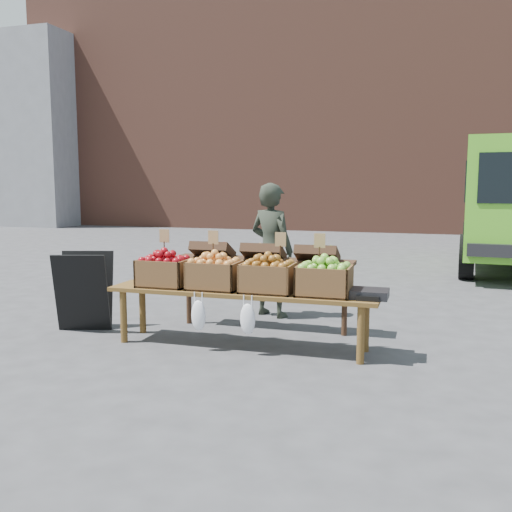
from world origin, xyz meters
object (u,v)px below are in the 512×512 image
(vendor, at_px, (272,250))
(crate_golden_apples, at_px, (165,272))
(display_bench, at_px, (241,319))
(weighing_scale, at_px, (370,294))
(back_table, at_px, (263,283))
(crate_russet_pears, at_px, (215,275))
(crate_red_apples, at_px, (268,278))
(chalkboard_sign, at_px, (84,291))
(crate_green_apples, at_px, (324,281))

(vendor, bearing_deg, crate_golden_apples, 82.73)
(display_bench, distance_m, weighing_scale, 1.29)
(crate_golden_apples, bearing_deg, display_bench, 0.00)
(back_table, distance_m, crate_russet_pears, 0.80)
(vendor, bearing_deg, display_bench, 114.53)
(display_bench, relative_size, crate_red_apples, 5.40)
(display_bench, distance_m, crate_golden_apples, 0.93)
(crate_golden_apples, xyz_separation_m, crate_russet_pears, (0.55, 0.00, 0.00))
(chalkboard_sign, distance_m, crate_red_apples, 2.16)
(back_table, height_order, crate_golden_apples, back_table)
(vendor, xyz_separation_m, crate_golden_apples, (-0.76, -1.37, -0.10))
(crate_red_apples, bearing_deg, crate_russet_pears, 180.00)
(chalkboard_sign, relative_size, back_table, 0.42)
(chalkboard_sign, bearing_deg, vendor, 18.29)
(crate_russet_pears, bearing_deg, weighing_scale, 0.00)
(weighing_scale, bearing_deg, vendor, 133.93)
(crate_russet_pears, distance_m, crate_red_apples, 0.55)
(display_bench, bearing_deg, chalkboard_sign, 176.51)
(chalkboard_sign, xyz_separation_m, crate_green_apples, (2.69, -0.11, 0.27))
(chalkboard_sign, bearing_deg, crate_red_apples, -19.62)
(crate_golden_apples, relative_size, crate_red_apples, 1.00)
(vendor, distance_m, crate_green_apples, 1.64)
(crate_golden_apples, bearing_deg, crate_red_apples, 0.00)
(vendor, distance_m, crate_golden_apples, 1.57)
(vendor, height_order, crate_green_apples, vendor)
(crate_red_apples, relative_size, weighing_scale, 1.47)
(crate_golden_apples, relative_size, crate_green_apples, 1.00)
(vendor, xyz_separation_m, back_table, (0.09, -0.65, -0.29))
(vendor, relative_size, chalkboard_sign, 1.85)
(crate_russet_pears, bearing_deg, crate_red_apples, 0.00)
(vendor, xyz_separation_m, display_bench, (0.07, -1.37, -0.53))
(vendor, xyz_separation_m, chalkboard_sign, (-1.80, -1.25, -0.37))
(crate_red_apples, bearing_deg, display_bench, 180.00)
(vendor, relative_size, weighing_scale, 4.77)
(display_bench, relative_size, crate_russet_pears, 5.40)
(crate_green_apples, bearing_deg, crate_red_apples, 180.00)
(crate_russet_pears, height_order, crate_red_apples, same)
(crate_russet_pears, relative_size, crate_green_apples, 1.00)
(back_table, xyz_separation_m, display_bench, (-0.02, -0.72, -0.24))
(display_bench, bearing_deg, weighing_scale, 0.00)
(chalkboard_sign, distance_m, display_bench, 1.88)
(crate_green_apples, bearing_deg, crate_russet_pears, 180.00)
(crate_green_apples, distance_m, weighing_scale, 0.44)
(display_bench, relative_size, weighing_scale, 7.94)
(back_table, bearing_deg, display_bench, -91.50)
(vendor, height_order, crate_red_apples, vendor)
(vendor, relative_size, crate_green_apples, 3.24)
(back_table, relative_size, display_bench, 0.78)
(chalkboard_sign, distance_m, crate_green_apples, 2.71)
(back_table, distance_m, weighing_scale, 1.43)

